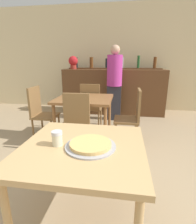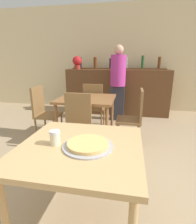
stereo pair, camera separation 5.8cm
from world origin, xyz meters
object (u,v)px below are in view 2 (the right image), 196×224
Objects in this scene: chair_far_side_back at (94,104)px; chair_far_side_left at (44,110)px; pizza_tray at (88,145)px; potted_plant at (77,62)px; chair_far_side_front at (76,124)px; cheese_shaker at (55,138)px; person_standing at (118,81)px; chair_far_side_right at (134,115)px.

chair_far_side_back and chair_far_side_left have the same top height.
potted_plant reaches higher than pizza_tray.
chair_far_side_front is 1.12m from cheese_shaker.
potted_plant is at bearing 104.22° from cheese_shaker.
chair_far_side_left is at bearing -93.45° from potted_plant.
chair_far_side_back is 2.25m from cheese_shaker.
pizza_tray is 0.22× the size of person_standing.
chair_far_side_back is 2.83× the size of potted_plant.
chair_far_side_back is 1.00× the size of chair_far_side_right.
person_standing is at bearing -122.70° from chair_far_side_back.
person_standing is at bearing 90.17° from pizza_tray.
chair_far_side_right is at bearing -50.05° from potted_plant.
person_standing is at bearing 77.00° from chair_far_side_front.
chair_far_side_front is 1.16m from chair_far_side_back.
chair_far_side_right is (1.58, 0.00, 0.00)m from chair_far_side_left.
chair_far_side_right is 1.78m from cheese_shaker.
person_standing reaches higher than chair_far_side_front.
chair_far_side_back is at bearing -53.73° from chair_far_side_left.
chair_far_side_front and chair_far_side_right have the same top height.
cheese_shaker is at bearing -20.46° from chair_far_side_right.
cheese_shaker is at bearing -149.47° from chair_far_side_left.
chair_far_side_front is 0.55× the size of person_standing.
person_standing is 5.14× the size of potted_plant.
chair_far_side_back is at bearing 100.91° from pizza_tray.
potted_plant reaches higher than chair_far_side_front.
chair_far_side_left is at bearing 143.73° from chair_far_side_front.
chair_far_side_left and chair_far_side_right have the same top height.
pizza_tray is at bearing -143.31° from chair_far_side_left.
chair_far_side_front reaches higher than pizza_tray.
cheese_shaker is at bearing -178.00° from pizza_tray.
person_standing is at bearing -25.64° from potted_plant.
chair_far_side_right is at bearing 77.44° from pizza_tray.
chair_far_side_right is 2.44m from potted_plant.
chair_far_side_left reaches higher than pizza_tray.
cheese_shaker reaches higher than pizza_tray.
potted_plant is at bearing 108.12° from pizza_tray.
chair_far_side_front is 0.98m from chair_far_side_right.
pizza_tray is at bearing -67.96° from chair_far_side_front.
chair_far_side_front is 0.98m from chair_far_side_left.
chair_far_side_back reaches higher than cheese_shaker.
potted_plant is at bearing -3.45° from chair_far_side_left.
chair_far_side_front is 1.00× the size of chair_far_side_back.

